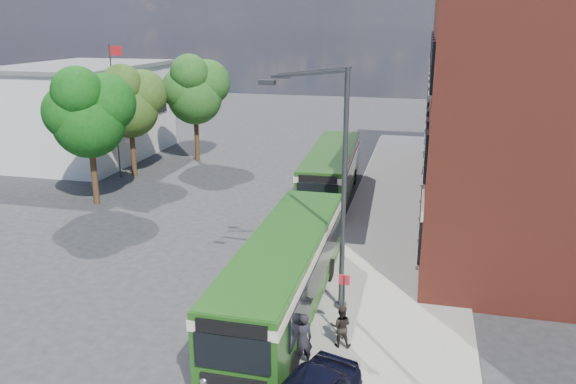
# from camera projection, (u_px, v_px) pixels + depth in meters

# --- Properties ---
(ground) EXTENTS (120.00, 120.00, 0.00)m
(ground) POSITION_uv_depth(u_px,v_px,m) (228.00, 274.00, 24.20)
(ground) COLOR #28282A
(ground) RESTS_ON ground
(pavement) EXTENTS (6.00, 48.00, 0.15)m
(pavement) POSITION_uv_depth(u_px,v_px,m) (402.00, 223.00, 30.02)
(pavement) COLOR #99968B
(pavement) RESTS_ON ground
(kerb_line) EXTENTS (0.12, 48.00, 0.01)m
(kerb_line) POSITION_uv_depth(u_px,v_px,m) (345.00, 220.00, 30.73)
(kerb_line) COLOR beige
(kerb_line) RESTS_ON ground
(brick_office) EXTENTS (12.10, 26.00, 14.20)m
(brick_office) POSITION_uv_depth(u_px,v_px,m) (545.00, 89.00, 30.14)
(brick_office) COLOR maroon
(brick_office) RESTS_ON ground
(white_building) EXTENTS (9.40, 13.40, 7.30)m
(white_building) POSITION_uv_depth(u_px,v_px,m) (86.00, 111.00, 43.93)
(white_building) COLOR silver
(white_building) RESTS_ON ground
(flagpole) EXTENTS (0.95, 0.10, 9.00)m
(flagpole) POSITION_uv_depth(u_px,v_px,m) (115.00, 107.00, 37.65)
(flagpole) COLOR #343638
(flagpole) RESTS_ON ground
(street_lamp) EXTENTS (2.96, 2.38, 9.00)m
(street_lamp) POSITION_uv_depth(u_px,v_px,m) (334.00, 188.00, 19.84)
(street_lamp) COLOR #343638
(street_lamp) RESTS_ON ground
(bus_stop_sign) EXTENTS (0.35, 0.08, 2.52)m
(bus_stop_sign) POSITION_uv_depth(u_px,v_px,m) (344.00, 303.00, 18.59)
(bus_stop_sign) COLOR #343638
(bus_stop_sign) RESTS_ON ground
(bus_front) EXTENTS (2.66, 11.86, 3.02)m
(bus_front) POSITION_uv_depth(u_px,v_px,m) (285.00, 268.00, 20.44)
(bus_front) COLOR #1F4E15
(bus_front) RESTS_ON ground
(bus_rear) EXTENTS (3.07, 11.87, 3.02)m
(bus_rear) POSITION_uv_depth(u_px,v_px,m) (331.00, 168.00, 34.39)
(bus_rear) COLOR #234D19
(bus_rear) RESTS_ON ground
(pedestrian_a) EXTENTS (0.79, 0.73, 1.81)m
(pedestrian_a) POSITION_uv_depth(u_px,v_px,m) (303.00, 340.00, 17.27)
(pedestrian_a) COLOR black
(pedestrian_a) RESTS_ON pavement
(pedestrian_b) EXTENTS (0.75, 0.60, 1.45)m
(pedestrian_b) POSITION_uv_depth(u_px,v_px,m) (341.00, 326.00, 18.39)
(pedestrian_b) COLOR black
(pedestrian_b) RESTS_ON pavement
(tree_left) EXTENTS (4.82, 4.59, 8.15)m
(tree_left) POSITION_uv_depth(u_px,v_px,m) (88.00, 112.00, 31.84)
(tree_left) COLOR #352313
(tree_left) RESTS_ON ground
(tree_mid) EXTENTS (4.61, 4.39, 7.79)m
(tree_mid) POSITION_uv_depth(u_px,v_px,m) (129.00, 100.00, 38.07)
(tree_mid) COLOR #352313
(tree_mid) RESTS_ON ground
(tree_right) EXTENTS (4.85, 4.61, 8.19)m
(tree_right) POSITION_uv_depth(u_px,v_px,m) (195.00, 89.00, 42.24)
(tree_right) COLOR #352313
(tree_right) RESTS_ON ground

